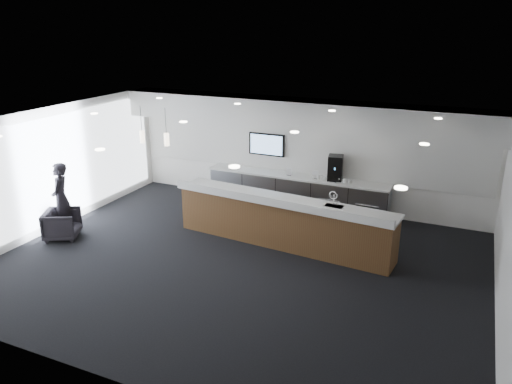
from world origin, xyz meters
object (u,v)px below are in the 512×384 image
at_px(armchair, 62,224).
at_px(lounge_guest, 61,199).
at_px(service_counter, 282,221).
at_px(coffee_machine, 335,168).

distance_m(armchair, lounge_guest, 0.63).
xyz_separation_m(service_counter, lounge_guest, (-5.10, -1.53, 0.30)).
xyz_separation_m(coffee_machine, armchair, (-5.44, -4.17, -0.93)).
height_order(coffee_machine, armchair, coffee_machine).
xyz_separation_m(coffee_machine, lounge_guest, (-5.64, -3.91, -0.40)).
relative_size(service_counter, lounge_guest, 3.01).
relative_size(coffee_machine, armchair, 0.85).
bearing_deg(service_counter, armchair, -154.72).
bearing_deg(coffee_machine, lounge_guest, -156.37).
bearing_deg(lounge_guest, armchair, 8.01).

